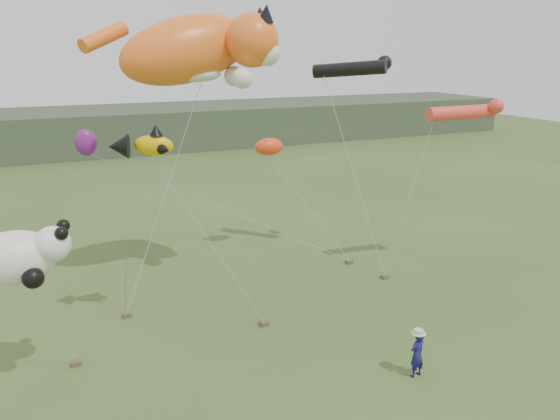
{
  "coord_description": "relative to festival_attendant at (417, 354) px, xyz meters",
  "views": [
    {
      "loc": [
        -7.87,
        -13.24,
        9.75
      ],
      "look_at": [
        -0.65,
        3.0,
        4.53
      ],
      "focal_mm": 35.0,
      "sensor_mm": 36.0,
      "label": 1
    }
  ],
  "objects": [
    {
      "name": "misc_kites",
      "position": [
        -3.11,
        11.9,
        4.87
      ],
      "size": [
        9.34,
        0.91,
        1.67
      ],
      "color": "#F23E18",
      "rests_on": "ground"
    },
    {
      "name": "ground",
      "position": [
        -2.02,
        1.39,
        -0.75
      ],
      "size": [
        120.0,
        120.0,
        0.0
      ],
      "primitive_type": "plane",
      "color": "#385123",
      "rests_on": "ground"
    },
    {
      "name": "festival_attendant",
      "position": [
        0.0,
        0.0,
        0.0
      ],
      "size": [
        0.61,
        0.46,
        1.51
      ],
      "primitive_type": "imported",
      "rotation": [
        0.0,
        0.0,
        3.34
      ],
      "color": "#151751",
      "rests_on": "ground"
    },
    {
      "name": "tube_kites",
      "position": [
        4.97,
        8.03,
        7.44
      ],
      "size": [
        6.5,
        5.78,
        2.63
      ],
      "color": "black",
      "rests_on": "ground"
    },
    {
      "name": "sandbag_anchors",
      "position": [
        -2.77,
        6.62,
        -0.67
      ],
      "size": [
        13.4,
        4.23,
        0.16
      ],
      "color": "brown",
      "rests_on": "ground"
    },
    {
      "name": "cat_kite",
      "position": [
        -3.81,
        9.22,
        9.05
      ],
      "size": [
        7.24,
        3.86,
        3.56
      ],
      "color": "orange",
      "rests_on": "ground"
    },
    {
      "name": "panda_kite",
      "position": [
        -10.73,
        4.22,
        3.43
      ],
      "size": [
        2.71,
        1.76,
        1.69
      ],
      "color": "white",
      "rests_on": "ground"
    },
    {
      "name": "headland",
      "position": [
        -5.13,
        46.07,
        1.17
      ],
      "size": [
        90.0,
        13.0,
        4.0
      ],
      "color": "#2D3D28",
      "rests_on": "ground"
    },
    {
      "name": "fish_kite",
      "position": [
        -6.87,
        6.08,
        6.03
      ],
      "size": [
        2.22,
        1.46,
        1.09
      ],
      "color": "#D5A500",
      "rests_on": "ground"
    }
  ]
}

